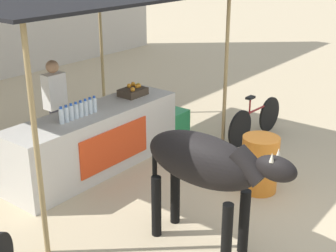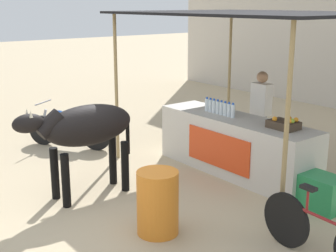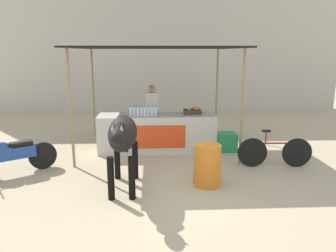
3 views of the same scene
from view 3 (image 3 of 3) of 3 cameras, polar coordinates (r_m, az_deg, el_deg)
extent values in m
plane|color=tan|center=(6.57, -1.55, -9.94)|extent=(60.00, 60.00, 0.00)
cube|color=beige|center=(14.30, -2.50, 15.64)|extent=(16.00, 0.50, 6.50)
cube|color=beige|center=(8.51, -1.95, -1.21)|extent=(3.00, 0.80, 0.96)
cube|color=red|center=(8.11, -1.89, -1.91)|extent=(1.40, 0.02, 0.58)
cube|color=black|center=(8.56, -2.10, 13.49)|extent=(4.20, 3.20, 0.04)
cylinder|color=#997F51|center=(7.43, -16.58, 2.84)|extent=(0.06, 0.06, 2.64)
cylinder|color=#997F51|center=(7.50, 12.79, 3.14)|extent=(0.06, 0.06, 2.64)
cylinder|color=#997F51|center=(10.22, -12.88, 5.64)|extent=(0.06, 0.06, 2.64)
cylinder|color=#997F51|center=(10.27, 8.49, 5.86)|extent=(0.06, 0.06, 2.64)
cylinder|color=silver|center=(8.35, -6.54, 2.59)|extent=(0.07, 0.07, 0.22)
cylinder|color=blue|center=(8.33, -6.56, 3.44)|extent=(0.04, 0.04, 0.03)
cylinder|color=silver|center=(8.35, -5.92, 2.60)|extent=(0.07, 0.07, 0.22)
cylinder|color=blue|center=(8.33, -5.94, 3.44)|extent=(0.04, 0.04, 0.03)
cylinder|color=silver|center=(8.35, -5.31, 2.61)|extent=(0.07, 0.07, 0.22)
cylinder|color=blue|center=(8.32, -5.32, 3.45)|extent=(0.04, 0.04, 0.03)
cylinder|color=silver|center=(8.34, -4.69, 2.62)|extent=(0.07, 0.07, 0.22)
cylinder|color=blue|center=(8.32, -4.70, 3.46)|extent=(0.04, 0.04, 0.03)
cylinder|color=silver|center=(8.34, -4.07, 2.62)|extent=(0.07, 0.07, 0.22)
cylinder|color=blue|center=(8.32, -4.08, 3.47)|extent=(0.04, 0.04, 0.03)
cylinder|color=silver|center=(8.34, -3.45, 2.63)|extent=(0.07, 0.07, 0.22)
cylinder|color=blue|center=(8.32, -3.46, 3.48)|extent=(0.04, 0.04, 0.03)
cylinder|color=silver|center=(8.34, -2.83, 2.64)|extent=(0.07, 0.07, 0.22)
cylinder|color=blue|center=(8.32, -2.84, 3.49)|extent=(0.04, 0.04, 0.03)
cylinder|color=silver|center=(8.34, -2.21, 2.64)|extent=(0.07, 0.07, 0.22)
cylinder|color=blue|center=(8.32, -2.22, 3.49)|extent=(0.04, 0.04, 0.03)
cube|color=#3F3326|center=(8.51, 4.27, 2.49)|extent=(0.44, 0.32, 0.12)
sphere|color=orange|center=(8.40, 3.68, 2.95)|extent=(0.08, 0.08, 0.08)
sphere|color=orange|center=(8.63, 5.10, 3.19)|extent=(0.08, 0.08, 0.08)
sphere|color=#8CB22D|center=(8.52, 5.28, 3.07)|extent=(0.08, 0.08, 0.08)
sphere|color=orange|center=(8.49, 5.16, 3.04)|extent=(0.08, 0.08, 0.08)
sphere|color=orange|center=(8.49, 4.89, 3.04)|extent=(0.08, 0.08, 0.08)
sphere|color=orange|center=(8.60, 4.35, 3.18)|extent=(0.08, 0.08, 0.08)
cylinder|color=#383842|center=(9.25, -2.81, -0.33)|extent=(0.22, 0.22, 0.88)
cube|color=silver|center=(9.11, -2.85, 4.08)|extent=(0.34, 0.20, 0.56)
sphere|color=#A87A56|center=(9.06, -2.88, 6.52)|extent=(0.20, 0.20, 0.20)
cube|color=#268C4C|center=(8.69, 9.83, -2.74)|extent=(0.60, 0.44, 0.48)
cylinder|color=orange|center=(6.39, 6.85, -6.80)|extent=(0.52, 0.52, 0.81)
ellipsoid|color=black|center=(6.08, -7.87, -1.22)|extent=(0.54, 1.41, 0.60)
cylinder|color=black|center=(5.81, -6.32, -9.01)|extent=(0.12, 0.12, 0.78)
cylinder|color=black|center=(5.84, -9.92, -8.98)|extent=(0.12, 0.12, 0.78)
cylinder|color=black|center=(6.72, -5.74, -5.91)|extent=(0.12, 0.12, 0.78)
cylinder|color=black|center=(6.76, -8.84, -5.91)|extent=(0.12, 0.12, 0.78)
cylinder|color=black|center=(5.48, -8.50, -1.66)|extent=(0.25, 0.45, 0.41)
ellipsoid|color=black|center=(5.17, -8.87, -1.85)|extent=(0.23, 0.44, 0.26)
cone|color=beige|center=(5.15, -8.12, -0.28)|extent=(0.05, 0.05, 0.10)
cone|color=beige|center=(5.17, -9.67, -0.29)|extent=(0.05, 0.05, 0.10)
cylinder|color=black|center=(6.78, -7.27, -2.07)|extent=(0.06, 0.06, 0.60)
cylinder|color=black|center=(7.77, -20.97, -4.83)|extent=(0.54, 0.40, 0.60)
cube|color=#1E4799|center=(7.59, -25.43, -4.21)|extent=(0.85, 0.65, 0.28)
ellipsoid|color=#1E4799|center=(7.52, -27.18, -3.29)|extent=(0.41, 0.37, 0.20)
cube|color=black|center=(7.58, -24.21, -2.86)|extent=(0.47, 0.39, 0.10)
cylinder|color=black|center=(7.91, 21.54, -4.34)|extent=(0.66, 0.08, 0.66)
cylinder|color=black|center=(7.61, 14.47, -4.50)|extent=(0.66, 0.08, 0.66)
cylinder|color=maroon|center=(7.68, 18.19, -2.86)|extent=(0.85, 0.09, 0.04)
cylinder|color=maroon|center=(7.59, 16.67, -2.01)|extent=(0.03, 0.03, 0.28)
cube|color=black|center=(7.55, 16.74, -0.83)|extent=(0.19, 0.11, 0.04)
camera|label=1|loc=(5.57, -58.56, 14.49)|focal=50.00mm
camera|label=2|loc=(6.01, 61.19, 8.78)|focal=50.00mm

